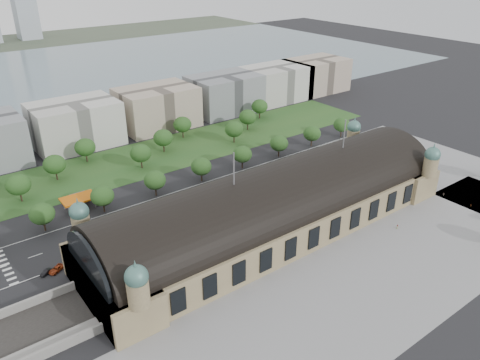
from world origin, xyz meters
TOP-DOWN VIEW (x-y plane):
  - ground at (0.00, 0.00)m, footprint 900.00×900.00m
  - station at (0.00, 0.00)m, footprint 150.00×48.40m
  - plaza_south at (10.00, -44.00)m, footprint 190.00×48.00m
  - plaza_east at (103.00, 0.00)m, footprint 56.00×100.00m
  - road_slab at (-20.00, 38.00)m, footprint 260.00×26.00m
  - grass_belt at (-15.00, 93.00)m, footprint 300.00×45.00m
  - petrol_station at (-53.91, 65.28)m, footprint 14.00×13.00m
  - lake at (0.00, 298.00)m, footprint 700.00×320.00m
  - far_tower_right at (45.00, 508.00)m, footprint 24.00×24.00m
  - office_3 at (-30.00, 133.00)m, footprint 45.00×32.00m
  - office_4 at (20.00, 133.00)m, footprint 45.00×32.00m
  - office_5 at (70.00, 133.00)m, footprint 45.00×32.00m
  - office_6 at (115.00, 133.00)m, footprint 45.00×32.00m
  - office_7 at (155.00, 133.00)m, footprint 45.00×32.00m
  - tree_row_2 at (-72.00, 53.00)m, footprint 9.60×9.60m
  - tree_row_3 at (-48.00, 53.00)m, footprint 9.60×9.60m
  - tree_row_4 at (-24.00, 53.00)m, footprint 9.60×9.60m
  - tree_row_5 at (0.00, 53.00)m, footprint 9.60×9.60m
  - tree_row_6 at (24.00, 53.00)m, footprint 9.60×9.60m
  - tree_row_7 at (48.00, 53.00)m, footprint 9.60×9.60m
  - tree_row_8 at (72.00, 53.00)m, footprint 9.60×9.60m
  - tree_row_9 at (96.00, 53.00)m, footprint 9.60×9.60m
  - tree_belt_3 at (-73.00, 83.00)m, footprint 10.40×10.40m
  - tree_belt_4 at (-54.00, 95.00)m, footprint 10.40×10.40m
  - tree_belt_5 at (-35.00, 107.00)m, footprint 10.40×10.40m
  - tree_belt_6 at (-16.00, 83.00)m, footprint 10.40×10.40m
  - tree_belt_7 at (3.00, 95.00)m, footprint 10.40×10.40m
  - tree_belt_8 at (22.00, 107.00)m, footprint 10.40×10.40m
  - tree_belt_9 at (41.00, 83.00)m, footprint 10.40×10.40m
  - tree_belt_10 at (60.00, 95.00)m, footprint 10.40×10.40m
  - tree_belt_11 at (79.00, 107.00)m, footprint 10.40×10.40m
  - traffic_car_2 at (-53.90, 31.78)m, footprint 5.67×3.16m
  - traffic_car_3 at (-44.50, 43.82)m, footprint 5.18×2.22m
  - traffic_car_5 at (56.37, 37.13)m, footprint 4.13×1.67m
  - traffic_car_6 at (70.93, 36.22)m, footprint 5.11×2.57m
  - parked_car_0 at (-80.00, 25.00)m, footprint 4.63×3.52m
  - parked_car_1 at (-76.71, 24.57)m, footprint 6.45×5.37m
  - parked_car_2 at (-44.91, 25.00)m, footprint 5.39×4.55m
  - parked_car_3 at (-57.15, 21.00)m, footprint 4.17×3.56m
  - parked_car_4 at (-43.53, 25.00)m, footprint 4.36×3.93m
  - parked_car_5 at (-44.47, 25.00)m, footprint 6.03×4.65m
  - parked_car_6 at (-41.41, 21.00)m, footprint 5.49×4.91m
  - bus_west at (-8.76, 27.00)m, footprint 11.49×2.69m
  - bus_mid at (10.55, 27.10)m, footprint 12.66×3.54m
  - bus_east at (23.24, 32.00)m, footprint 13.23×4.20m
  - pedestrian_0 at (38.01, -28.41)m, footprint 0.99×0.80m
  - pedestrian_1 at (77.44, -36.50)m, footprint 0.63×0.67m
  - pedestrian_2 at (77.28, -24.00)m, footprint 0.50×0.84m

SIDE VIEW (x-z plane):
  - ground at x=0.00m, z-range 0.00..0.00m
  - plaza_south at x=10.00m, z-range -0.06..0.06m
  - plaza_east at x=103.00m, z-range -0.06..0.06m
  - road_slab at x=-20.00m, z-range -0.05..0.05m
  - grass_belt at x=-15.00m, z-range -0.05..0.05m
  - lake at x=0.00m, z-range -0.04..0.04m
  - traffic_car_5 at x=56.37m, z-range 0.00..1.33m
  - parked_car_3 at x=-57.15m, z-range 0.00..1.35m
  - traffic_car_6 at x=70.93m, z-range 0.00..1.39m
  - parked_car_4 at x=-43.53m, z-range 0.00..1.44m
  - parked_car_0 at x=-80.00m, z-range 0.00..1.46m
  - parked_car_2 at x=-44.91m, z-range 0.00..1.48m
  - traffic_car_3 at x=-44.50m, z-range 0.00..1.49m
  - traffic_car_2 at x=-53.90m, z-range 0.00..1.50m
  - parked_car_5 at x=-44.47m, z-range 0.00..1.52m
  - parked_car_6 at x=-41.41m, z-range 0.00..1.53m
  - pedestrian_1 at x=77.44m, z-range 0.00..1.55m
  - parked_car_1 at x=-76.71m, z-range 0.00..1.64m
  - pedestrian_2 at x=77.28m, z-range 0.00..1.69m
  - pedestrian_0 at x=38.01m, z-range 0.00..1.77m
  - bus_west at x=-8.76m, z-range 0.00..3.20m
  - bus_mid at x=10.55m, z-range 0.00..3.49m
  - bus_east at x=23.24m, z-range 0.00..3.62m
  - petrol_station at x=-53.91m, z-range 0.42..5.47m
  - tree_row_2 at x=-72.00m, z-range 1.67..13.19m
  - tree_row_3 at x=-48.00m, z-range 1.67..13.19m
  - tree_row_4 at x=-24.00m, z-range 1.67..13.19m
  - tree_row_5 at x=0.00m, z-range 1.67..13.19m
  - tree_row_6 at x=24.00m, z-range 1.67..13.19m
  - tree_row_7 at x=48.00m, z-range 1.67..13.19m
  - tree_row_8 at x=72.00m, z-range 1.67..13.19m
  - tree_row_9 at x=96.00m, z-range 1.67..13.19m
  - tree_belt_3 at x=-73.00m, z-range 1.81..14.29m
  - tree_belt_4 at x=-54.00m, z-range 1.81..14.29m
  - tree_belt_5 at x=-35.00m, z-range 1.81..14.29m
  - tree_belt_6 at x=-16.00m, z-range 1.81..14.29m
  - tree_belt_7 at x=3.00m, z-range 1.81..14.29m
  - tree_belt_8 at x=22.00m, z-range 1.81..14.29m
  - tree_belt_9 at x=41.00m, z-range 1.81..14.29m
  - tree_belt_10 at x=60.00m, z-range 1.81..14.29m
  - tree_belt_11 at x=79.00m, z-range 1.81..14.29m
  - station at x=0.00m, z-range -11.87..32.43m
  - office_3 at x=-30.00m, z-range 0.00..24.00m
  - office_4 at x=20.00m, z-range 0.00..24.00m
  - office_5 at x=70.00m, z-range 0.00..24.00m
  - office_6 at x=115.00m, z-range 0.00..24.00m
  - office_7 at x=155.00m, z-range 0.00..24.00m
  - far_tower_right at x=45.00m, z-range 0.00..75.00m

